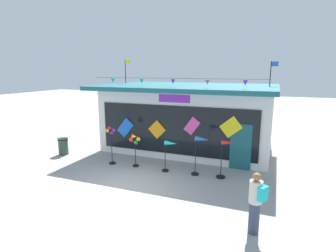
{
  "coord_description": "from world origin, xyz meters",
  "views": [
    {
      "loc": [
        4.94,
        -8.12,
        4.24
      ],
      "look_at": [
        0.33,
        3.51,
        1.67
      ],
      "focal_mm": 29.14,
      "sensor_mm": 36.0,
      "label": 1
    }
  ],
  "objects_px": {
    "kite_shop_building": "(190,116)",
    "person_near_camera": "(256,202)",
    "wind_spinner_far_left": "(111,139)",
    "wind_spinner_center_left": "(170,149)",
    "wind_spinner_left": "(135,144)",
    "wind_spinner_center_right": "(200,147)",
    "wind_spinner_right": "(225,154)",
    "trash_bin": "(63,146)"
  },
  "relations": [
    {
      "from": "kite_shop_building",
      "to": "wind_spinner_right",
      "type": "height_order",
      "value": "kite_shop_building"
    },
    {
      "from": "wind_spinner_left",
      "to": "wind_spinner_center_right",
      "type": "height_order",
      "value": "wind_spinner_center_right"
    },
    {
      "from": "kite_shop_building",
      "to": "person_near_camera",
      "type": "xyz_separation_m",
      "value": [
        4.0,
        -7.13,
        -0.88
      ]
    },
    {
      "from": "kite_shop_building",
      "to": "wind_spinner_right",
      "type": "xyz_separation_m",
      "value": [
        2.6,
        -3.67,
        -0.76
      ]
    },
    {
      "from": "wind_spinner_center_left",
      "to": "wind_spinner_center_right",
      "type": "height_order",
      "value": "wind_spinner_center_right"
    },
    {
      "from": "kite_shop_building",
      "to": "wind_spinner_center_right",
      "type": "relative_size",
      "value": 5.4
    },
    {
      "from": "kite_shop_building",
      "to": "wind_spinner_center_right",
      "type": "height_order",
      "value": "kite_shop_building"
    },
    {
      "from": "person_near_camera",
      "to": "trash_bin",
      "type": "distance_m",
      "value": 10.29
    },
    {
      "from": "wind_spinner_left",
      "to": "wind_spinner_right",
      "type": "height_order",
      "value": "wind_spinner_right"
    },
    {
      "from": "wind_spinner_far_left",
      "to": "wind_spinner_left",
      "type": "height_order",
      "value": "wind_spinner_far_left"
    },
    {
      "from": "kite_shop_building",
      "to": "person_near_camera",
      "type": "distance_m",
      "value": 8.22
    },
    {
      "from": "wind_spinner_far_left",
      "to": "wind_spinner_right",
      "type": "distance_m",
      "value": 5.13
    },
    {
      "from": "person_near_camera",
      "to": "wind_spinner_center_left",
      "type": "bearing_deg",
      "value": -102.1
    },
    {
      "from": "kite_shop_building",
      "to": "wind_spinner_center_left",
      "type": "xyz_separation_m",
      "value": [
        0.31,
        -3.82,
        -0.75
      ]
    },
    {
      "from": "wind_spinner_center_left",
      "to": "trash_bin",
      "type": "relative_size",
      "value": 1.61
    },
    {
      "from": "wind_spinner_left",
      "to": "wind_spinner_right",
      "type": "relative_size",
      "value": 0.95
    },
    {
      "from": "wind_spinner_center_right",
      "to": "person_near_camera",
      "type": "bearing_deg",
      "value": -54.81
    },
    {
      "from": "person_near_camera",
      "to": "trash_bin",
      "type": "bearing_deg",
      "value": -80.64
    },
    {
      "from": "kite_shop_building",
      "to": "wind_spinner_right",
      "type": "bearing_deg",
      "value": -54.64
    },
    {
      "from": "wind_spinner_center_left",
      "to": "wind_spinner_right",
      "type": "relative_size",
      "value": 0.87
    },
    {
      "from": "wind_spinner_far_left",
      "to": "wind_spinner_right",
      "type": "bearing_deg",
      "value": 2.31
    },
    {
      "from": "wind_spinner_left",
      "to": "trash_bin",
      "type": "distance_m",
      "value": 4.34
    },
    {
      "from": "wind_spinner_far_left",
      "to": "wind_spinner_center_left",
      "type": "height_order",
      "value": "wind_spinner_far_left"
    },
    {
      "from": "wind_spinner_right",
      "to": "trash_bin",
      "type": "xyz_separation_m",
      "value": [
        -8.23,
        0.13,
        -0.58
      ]
    },
    {
      "from": "trash_bin",
      "to": "wind_spinner_center_left",
      "type": "bearing_deg",
      "value": -2.7
    },
    {
      "from": "wind_spinner_far_left",
      "to": "wind_spinner_center_left",
      "type": "xyz_separation_m",
      "value": [
        2.82,
        0.06,
        -0.18
      ]
    },
    {
      "from": "kite_shop_building",
      "to": "wind_spinner_center_left",
      "type": "relative_size",
      "value": 6.49
    },
    {
      "from": "wind_spinner_center_right",
      "to": "trash_bin",
      "type": "xyz_separation_m",
      "value": [
        -7.23,
        0.19,
        -0.76
      ]
    },
    {
      "from": "wind_spinner_far_left",
      "to": "wind_spinner_right",
      "type": "height_order",
      "value": "wind_spinner_far_left"
    },
    {
      "from": "wind_spinner_far_left",
      "to": "wind_spinner_left",
      "type": "xyz_separation_m",
      "value": [
        1.17,
        0.08,
        -0.13
      ]
    },
    {
      "from": "wind_spinner_left",
      "to": "wind_spinner_center_right",
      "type": "distance_m",
      "value": 2.95
    },
    {
      "from": "person_near_camera",
      "to": "wind_spinner_far_left",
      "type": "bearing_deg",
      "value": -86.73
    },
    {
      "from": "wind_spinner_far_left",
      "to": "wind_spinner_right",
      "type": "relative_size",
      "value": 1.13
    },
    {
      "from": "wind_spinner_center_left",
      "to": "trash_bin",
      "type": "distance_m",
      "value": 5.97
    },
    {
      "from": "wind_spinner_center_right",
      "to": "trash_bin",
      "type": "relative_size",
      "value": 1.94
    },
    {
      "from": "trash_bin",
      "to": "wind_spinner_right",
      "type": "bearing_deg",
      "value": -0.92
    },
    {
      "from": "wind_spinner_far_left",
      "to": "wind_spinner_center_right",
      "type": "relative_size",
      "value": 1.09
    },
    {
      "from": "wind_spinner_far_left",
      "to": "wind_spinner_left",
      "type": "bearing_deg",
      "value": 4.09
    },
    {
      "from": "kite_shop_building",
      "to": "wind_spinner_center_left",
      "type": "bearing_deg",
      "value": -85.38
    },
    {
      "from": "wind_spinner_far_left",
      "to": "wind_spinner_center_left",
      "type": "relative_size",
      "value": 1.31
    },
    {
      "from": "wind_spinner_center_right",
      "to": "wind_spinner_far_left",
      "type": "bearing_deg",
      "value": -178.0
    },
    {
      "from": "wind_spinner_far_left",
      "to": "wind_spinner_center_left",
      "type": "distance_m",
      "value": 2.83
    }
  ]
}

